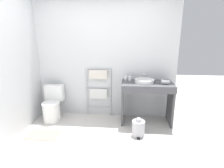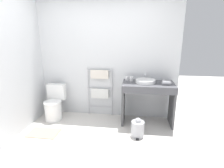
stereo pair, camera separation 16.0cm
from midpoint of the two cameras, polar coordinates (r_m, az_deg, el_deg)
The scene contains 13 objects.
ground_plane at distance 2.80m, azimuth -6.19°, elevation -23.05°, with size 12.00×12.00×0.00m, color silver.
wall_back at distance 3.78m, azimuth -1.00°, elevation 8.86°, with size 3.08×0.12×2.61m, color silver.
wall_side at distance 3.56m, azimuth -27.65°, elevation 6.74°, with size 0.12×2.27×2.61m, color silver.
toilet at distance 3.96m, azimuth -17.24°, elevation -6.55°, with size 0.38×0.49×0.74m.
towel_radiator at distance 3.81m, azimuth -2.81°, elevation -0.77°, with size 0.56×0.06×1.07m.
vanity_counter at distance 3.56m, azimuth 12.86°, elevation -3.98°, with size 1.01×0.56×0.85m.
sink_basin at distance 3.50m, azimuth 12.15°, elevation 0.93°, with size 0.38×0.38×0.07m.
faucet at distance 3.69m, azimuth 11.97°, elevation 2.55°, with size 0.02×0.10×0.14m.
cup_near_wall at distance 3.64m, azimuth 6.21°, elevation 1.90°, with size 0.07×0.07×0.09m.
cup_near_edge at distance 3.60m, azimuth 7.56°, elevation 1.70°, with size 0.07×0.07×0.09m.
hair_dryer at distance 3.47m, azimuth 18.66°, elevation 0.44°, with size 0.20×0.18×0.08m.
trash_bin at distance 3.25m, azimuth 9.84°, elevation -14.08°, with size 0.23×0.26×0.35m.
bath_mat at distance 3.55m, azimuth -20.13°, elevation -14.76°, with size 0.56×0.36×0.01m, color gray.
Camera 2 is at (0.64, -2.11, 1.73)m, focal length 28.00 mm.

